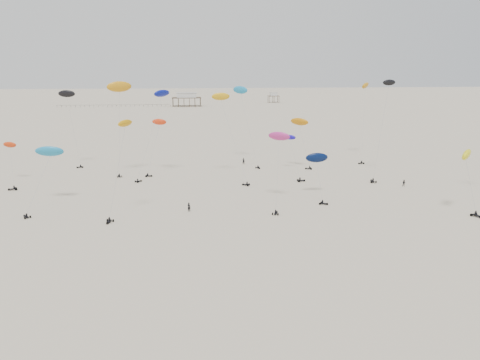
{
  "coord_description": "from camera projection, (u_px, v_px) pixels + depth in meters",
  "views": [
    {
      "loc": [
        -9.63,
        1.91,
        27.97
      ],
      "look_at": [
        0.0,
        88.0,
        7.0
      ],
      "focal_mm": 35.0,
      "sensor_mm": 36.0,
      "label": 1
    }
  ],
  "objects": [
    {
      "name": "ground_plane",
      "position": [
        211.0,
        135.0,
        198.96
      ],
      "size": [
        900.0,
        900.0,
        0.0
      ],
      "primitive_type": "plane",
      "color": "beige"
    },
    {
      "name": "pavilion_main",
      "position": [
        187.0,
        100.0,
        341.77
      ],
      "size": [
        21.0,
        13.0,
        9.8
      ],
      "color": "brown",
      "rests_on": "ground"
    },
    {
      "name": "pavilion_small",
      "position": [
        273.0,
        98.0,
        378.49
      ],
      "size": [
        9.0,
        7.0,
        8.0
      ],
      "color": "brown",
      "rests_on": "ground"
    },
    {
      "name": "pier_fence",
      "position": [
        114.0,
        106.0,
        336.97
      ],
      "size": [
        80.2,
        0.2,
        1.5
      ],
      "color": "black",
      "rests_on": "ground"
    },
    {
      "name": "rig_1",
      "position": [
        382.0,
        127.0,
        117.53
      ],
      "size": [
        8.29,
        9.46,
        25.16
      ],
      "rotation": [
        0.0,
        0.0,
        6.29
      ],
      "color": "black",
      "rests_on": "ground"
    },
    {
      "name": "rig_2",
      "position": [
        11.0,
        161.0,
        113.39
      ],
      "size": [
        6.41,
        12.29,
        13.23
      ],
      "rotation": [
        0.0,
        0.0,
        1.91
      ],
      "color": "black",
      "rests_on": "ground"
    },
    {
      "name": "rig_3",
      "position": [
        118.0,
        165.0,
        85.75
      ],
      "size": [
        5.98,
        6.1,
        18.81
      ],
      "rotation": [
        0.0,
        0.0,
        2.91
      ],
      "color": "black",
      "rests_on": "ground"
    },
    {
      "name": "rig_4",
      "position": [
        242.0,
        98.0,
        138.81
      ],
      "size": [
        7.05,
        16.62,
        24.11
      ],
      "rotation": [
        0.0,
        0.0,
        3.5
      ],
      "color": "black",
      "rests_on": "ground"
    },
    {
      "name": "rig_5",
      "position": [
        279.0,
        149.0,
        95.72
      ],
      "size": [
        5.65,
        12.22,
        16.07
      ],
      "rotation": [
        0.0,
        0.0,
        5.89
      ],
      "color": "black",
      "rests_on": "ground"
    },
    {
      "name": "rig_6",
      "position": [
        469.0,
        168.0,
        89.82
      ],
      "size": [
        4.74,
        7.01,
        12.8
      ],
      "rotation": [
        0.0,
        0.0,
        3.43
      ],
      "color": "black",
      "rests_on": "ground"
    },
    {
      "name": "rig_7",
      "position": [
        157.0,
        135.0,
        124.89
      ],
      "size": [
        6.13,
        8.48,
        14.89
      ],
      "rotation": [
        0.0,
        0.0,
        4.53
      ],
      "color": "black",
      "rests_on": "ground"
    },
    {
      "name": "rig_8",
      "position": [
        47.0,
        157.0,
        96.18
      ],
      "size": [
        6.47,
        13.35,
        14.3
      ],
      "rotation": [
        0.0,
        0.0,
        0.74
      ],
      "color": "black",
      "rests_on": "ground"
    },
    {
      "name": "rig_9",
      "position": [
        225.0,
        113.0,
        117.28
      ],
      "size": [
        8.72,
        12.88,
        22.92
      ],
      "rotation": [
        0.0,
        0.0,
        1.14
      ],
      "color": "black",
      "rests_on": "ground"
    },
    {
      "name": "rig_10",
      "position": [
        294.0,
        155.0,
        123.91
      ],
      "size": [
        3.56,
        16.95,
        16.65
      ],
      "rotation": [
        0.0,
        0.0,
        4.74
      ],
      "color": "black",
      "rests_on": "ground"
    },
    {
      "name": "rig_11",
      "position": [
        69.0,
        106.0,
        130.72
      ],
      "size": [
        6.01,
        4.35,
        21.91
      ],
      "rotation": [
        0.0,
        0.0,
        2.18
      ],
      "color": "black",
      "rests_on": "ground"
    },
    {
      "name": "rig_12",
      "position": [
        365.0,
        96.0,
        144.88
      ],
      "size": [
        8.2,
        16.38,
        24.92
      ],
      "rotation": [
        0.0,
        0.0,
        1.96
      ],
      "color": "black",
      "rests_on": "ground"
    },
    {
      "name": "rig_13",
      "position": [
        318.0,
        164.0,
        102.68
      ],
      "size": [
        5.07,
        10.03,
        10.86
      ],
      "rotation": [
        0.0,
        0.0,
        4.07
      ],
      "color": "black",
      "rests_on": "ground"
    },
    {
      "name": "rig_14",
      "position": [
        119.0,
        93.0,
        118.15
      ],
      "size": [
        6.76,
        4.75,
        24.73
      ],
      "rotation": [
        0.0,
        0.0,
        0.35
      ],
      "color": "black",
      "rests_on": "ground"
    },
    {
      "name": "rig_15",
      "position": [
        158.0,
        105.0,
        118.09
      ],
      "size": [
        9.93,
        10.0,
        23.01
      ],
      "rotation": [
        0.0,
        0.0,
        5.41
      ],
      "color": "black",
      "rests_on": "ground"
    },
    {
      "name": "rig_16",
      "position": [
        301.0,
        127.0,
        129.73
      ],
      "size": [
        6.53,
        5.53,
        14.6
      ],
      "rotation": [
        0.0,
        0.0,
        1.47
      ],
      "color": "black",
      "rests_on": "ground"
    },
    {
      "name": "spectator_0",
      "position": [
        189.0,
        211.0,
        93.05
      ],
      "size": [
        0.94,
        0.84,
        2.13
      ],
      "primitive_type": "imported",
      "rotation": [
        0.0,
        0.0,
        2.64
      ],
      "color": "black",
      "rests_on": "ground"
    },
    {
      "name": "spectator_1",
      "position": [
        404.0,
        186.0,
        112.61
      ],
      "size": [
        1.04,
        0.81,
        1.87
      ],
      "primitive_type": "imported",
      "rotation": [
        0.0,
        0.0,
        5.94
      ],
      "color": "black",
      "rests_on": "ground"
    },
    {
      "name": "spectator_3",
      "position": [
        244.0,
        164.0,
        138.32
      ],
      "size": [
        0.92,
        0.76,
        2.18
      ],
      "primitive_type": "imported",
      "rotation": [
        0.0,
        0.0,
        2.83
      ],
      "color": "black",
      "rests_on": "ground"
    }
  ]
}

